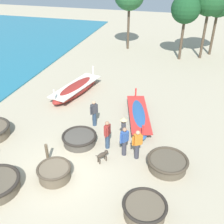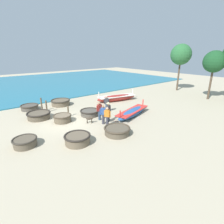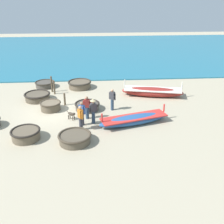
{
  "view_description": "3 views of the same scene",
  "coord_description": "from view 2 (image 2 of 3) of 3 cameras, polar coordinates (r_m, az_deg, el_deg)",
  "views": [
    {
      "loc": [
        4.43,
        -7.71,
        8.33
      ],
      "look_at": [
        1.2,
        3.79,
        1.17
      ],
      "focal_mm": 42.0,
      "sensor_mm": 36.0,
      "label": 1
    },
    {
      "loc": [
        12.81,
        -5.74,
        5.45
      ],
      "look_at": [
        2.11,
        3.03,
        0.72
      ],
      "focal_mm": 28.0,
      "sensor_mm": 36.0,
      "label": 2
    },
    {
      "loc": [
        17.14,
        2.69,
        7.58
      ],
      "look_at": [
        2.5,
        3.8,
        0.92
      ],
      "focal_mm": 42.0,
      "sensor_mm": 36.0,
      "label": 3
    }
  ],
  "objects": [
    {
      "name": "ground_plane",
      "position": [
        15.05,
        -14.18,
        -2.97
      ],
      "size": [
        80.0,
        80.0,
        0.0
      ],
      "primitive_type": "plane",
      "color": "tan"
    },
    {
      "name": "sea",
      "position": [
        35.36,
        -23.15,
        8.57
      ],
      "size": [
        28.0,
        52.0,
        0.1
      ],
      "primitive_type": "cube",
      "color": "teal",
      "rests_on": "ground"
    },
    {
      "name": "coracle_center",
      "position": [
        12.27,
        1.65,
        -6.01
      ],
      "size": [
        1.86,
        1.86,
        0.53
      ],
      "color": "brown",
      "rests_on": "ground"
    },
    {
      "name": "coracle_front_left",
      "position": [
        12.02,
        -26.55,
        -8.71
      ],
      "size": [
        1.45,
        1.45,
        0.53
      ],
      "color": "brown",
      "rests_on": "ground"
    },
    {
      "name": "coracle_tilted",
      "position": [
        11.27,
        -11.22,
        -8.55
      ],
      "size": [
        1.67,
        1.67,
        0.6
      ],
      "color": "brown",
      "rests_on": "ground"
    },
    {
      "name": "coracle_nearest",
      "position": [
        14.98,
        -15.87,
        -1.88
      ],
      "size": [
        1.49,
        1.49,
        0.61
      ],
      "color": "brown",
      "rests_on": "ground"
    },
    {
      "name": "coracle_upturned",
      "position": [
        19.77,
        -16.44,
        3.1
      ],
      "size": [
        2.04,
        2.04,
        0.62
      ],
      "color": "brown",
      "rests_on": "ground"
    },
    {
      "name": "coracle_weathered",
      "position": [
        16.02,
        -7.22,
        -0.12
      ],
      "size": [
        1.79,
        1.79,
        0.51
      ],
      "color": "#4C473F",
      "rests_on": "ground"
    },
    {
      "name": "coracle_beside_post",
      "position": [
        16.38,
        -22.8,
        -0.94
      ],
      "size": [
        1.99,
        1.99,
        0.58
      ],
      "color": "brown",
      "rests_on": "ground"
    },
    {
      "name": "coracle_far_right",
      "position": [
        19.3,
        -25.32,
        1.47
      ],
      "size": [
        1.72,
        1.72,
        0.51
      ],
      "color": "#4C473F",
      "rests_on": "ground"
    },
    {
      "name": "long_boat_ochre_hull",
      "position": [
        15.95,
        6.73,
        -0.09
      ],
      "size": [
        2.28,
        4.74,
        1.05
      ],
      "color": "#285693",
      "rests_on": "ground"
    },
    {
      "name": "long_boat_green_hull",
      "position": [
        20.77,
        1.5,
        4.68
      ],
      "size": [
        2.31,
        5.08,
        1.27
      ],
      "color": "maroon",
      "rests_on": "ground"
    },
    {
      "name": "fisherman_standing_right",
      "position": [
        16.65,
        -1.77,
        2.76
      ],
      "size": [
        0.37,
        0.46,
        1.57
      ],
      "color": "#2D425B",
      "rests_on": "ground"
    },
    {
      "name": "fisherman_hauling",
      "position": [
        14.31,
        -1.18,
        0.57
      ],
      "size": [
        0.36,
        0.52,
        1.67
      ],
      "color": "#2D425B",
      "rests_on": "ground"
    },
    {
      "name": "fisherman_by_coracle",
      "position": [
        13.29,
        -1.53,
        -1.47
      ],
      "size": [
        0.47,
        0.36,
        1.57
      ],
      "color": "#383842",
      "rests_on": "ground"
    },
    {
      "name": "fisherman_standing_left",
      "position": [
        13.8,
        -2.9,
        -0.7
      ],
      "size": [
        0.38,
        0.44,
        1.57
      ],
      "color": "#383842",
      "rests_on": "ground"
    },
    {
      "name": "fisherman_with_hat",
      "position": [
        14.67,
        -4.13,
        0.48
      ],
      "size": [
        0.26,
        0.53,
        1.57
      ],
      "color": "#2D425B",
      "rests_on": "ground"
    },
    {
      "name": "dog",
      "position": [
        14.24,
        -7.26,
        -2.19
      ],
      "size": [
        0.48,
        0.57,
        0.55
      ],
      "color": "#3D3328",
      "rests_on": "ground"
    },
    {
      "name": "mooring_post_inland",
      "position": [
        15.99,
        -14.1,
        0.14
      ],
      "size": [
        0.14,
        0.14,
        0.95
      ],
      "primitive_type": "cylinder",
      "color": "brown",
      "rests_on": "ground"
    },
    {
      "name": "mooring_post_shoreline",
      "position": [
        18.18,
        -22.03,
        2.24
      ],
      "size": [
        0.14,
        0.14,
        1.36
      ],
      "primitive_type": "cylinder",
      "color": "brown",
      "rests_on": "ground"
    },
    {
      "name": "mooring_post_mid_beach",
      "position": [
        17.78,
        -20.62,
        1.72
      ],
      "size": [
        0.14,
        0.14,
        1.16
      ],
      "primitive_type": "cylinder",
      "color": "brown",
      "rests_on": "ground"
    },
    {
      "name": "tree_rightmost",
      "position": [
        28.03,
        21.6,
        17.02
      ],
      "size": [
        2.92,
        2.92,
        6.65
      ],
      "color": "#4C3D2D",
      "rests_on": "ground"
    },
    {
      "name": "tree_tall_back",
      "position": [
        24.08,
        30.41,
        13.93
      ],
      "size": [
        2.51,
        2.51,
        5.71
      ],
      "color": "#4C3D2D",
      "rests_on": "ground"
    }
  ]
}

